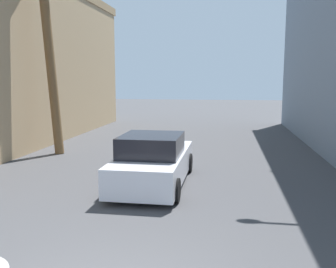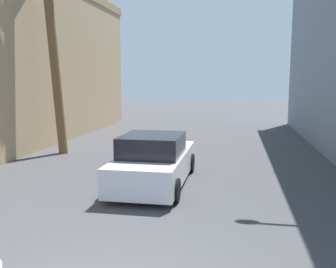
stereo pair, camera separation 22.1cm
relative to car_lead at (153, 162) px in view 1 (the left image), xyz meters
name	(u,v)px [view 1 (the left image)]	position (x,y,z in m)	size (l,w,h in m)	color
ground_plane	(187,159)	(0.63, 3.69, -0.70)	(87.48, 87.48, 0.00)	#424244
car_lead	(153,162)	(0.00, 0.00, 0.00)	(2.00, 4.65, 1.56)	black
palm_tree_mid_left	(47,16)	(-5.14, 3.93, 4.97)	(3.45, 3.12, 9.34)	brown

